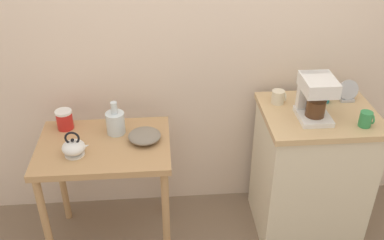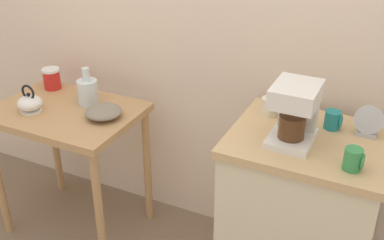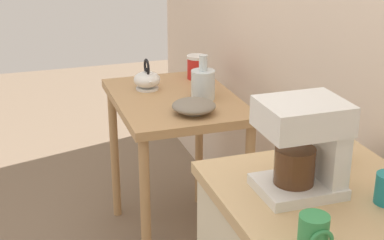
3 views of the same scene
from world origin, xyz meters
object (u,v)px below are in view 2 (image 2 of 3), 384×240
(glass_carafe_vase, at_px, (88,91))
(table_clock, at_px, (368,123))
(mug_dark_teal, at_px, (333,120))
(mug_small_cream, at_px, (270,107))
(coffee_maker, at_px, (295,110))
(mug_tall_green, at_px, (353,159))
(teakettle, at_px, (30,103))
(bowl_stoneware, at_px, (104,112))
(canister_enamel, at_px, (52,79))

(glass_carafe_vase, xyz_separation_m, table_clock, (1.43, 0.07, 0.11))
(mug_dark_teal, distance_m, mug_small_cream, 0.29)
(mug_small_cream, relative_size, table_clock, 0.63)
(coffee_maker, distance_m, mug_small_cream, 0.26)
(coffee_maker, bearing_deg, mug_small_cream, 131.26)
(coffee_maker, xyz_separation_m, mug_tall_green, (0.27, -0.12, -0.10))
(mug_small_cream, bearing_deg, mug_tall_green, -35.35)
(glass_carafe_vase, bearing_deg, teakettle, -135.67)
(glass_carafe_vase, relative_size, coffee_maker, 0.80)
(glass_carafe_vase, bearing_deg, coffee_maker, -5.59)
(mug_dark_teal, bearing_deg, bowl_stoneware, -171.60)
(glass_carafe_vase, relative_size, canister_enamel, 1.71)
(coffee_maker, bearing_deg, mug_dark_teal, 53.17)
(mug_small_cream, height_order, mug_tall_green, mug_tall_green)
(canister_enamel, bearing_deg, mug_small_cream, -0.30)
(glass_carafe_vase, height_order, mug_small_cream, glass_carafe_vase)
(mug_dark_teal, bearing_deg, teakettle, -169.67)
(canister_enamel, bearing_deg, glass_carafe_vase, -13.47)
(teakettle, relative_size, glass_carafe_vase, 0.77)
(teakettle, distance_m, canister_enamel, 0.30)
(mug_dark_teal, height_order, mug_tall_green, mug_tall_green)
(teakettle, bearing_deg, mug_dark_teal, 10.33)
(coffee_maker, distance_m, mug_dark_teal, 0.24)
(teakettle, xyz_separation_m, table_clock, (1.64, 0.28, 0.13))
(teakettle, height_order, mug_small_cream, mug_small_cream)
(coffee_maker, bearing_deg, table_clock, 33.01)
(coffee_maker, bearing_deg, teakettle, -175.90)
(canister_enamel, xyz_separation_m, coffee_maker, (1.46, -0.19, 0.20))
(bowl_stoneware, relative_size, teakettle, 1.20)
(mug_tall_green, bearing_deg, coffee_maker, 155.67)
(mug_dark_teal, relative_size, table_clock, 0.61)
(teakettle, relative_size, mug_small_cream, 1.87)
(teakettle, xyz_separation_m, coffee_maker, (1.37, 0.10, 0.22))
(bowl_stoneware, height_order, table_clock, table_clock)
(canister_enamel, height_order, mug_small_cream, mug_small_cream)
(teakettle, relative_size, table_clock, 1.18)
(bowl_stoneware, distance_m, glass_carafe_vase, 0.20)
(mug_tall_green, distance_m, table_clock, 0.30)
(canister_enamel, distance_m, mug_tall_green, 1.76)
(teakettle, bearing_deg, mug_small_cream, 12.98)
(glass_carafe_vase, relative_size, mug_tall_green, 2.32)
(canister_enamel, distance_m, coffee_maker, 1.49)
(coffee_maker, height_order, mug_tall_green, coffee_maker)
(canister_enamel, xyz_separation_m, mug_small_cream, (1.31, -0.01, 0.10))
(coffee_maker, bearing_deg, mug_tall_green, -24.33)
(glass_carafe_vase, xyz_separation_m, canister_enamel, (-0.31, 0.07, -0.01))
(bowl_stoneware, bearing_deg, mug_tall_green, -6.01)
(mug_dark_teal, relative_size, mug_small_cream, 0.97)
(bowl_stoneware, bearing_deg, mug_small_cream, 11.65)
(bowl_stoneware, distance_m, canister_enamel, 0.52)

